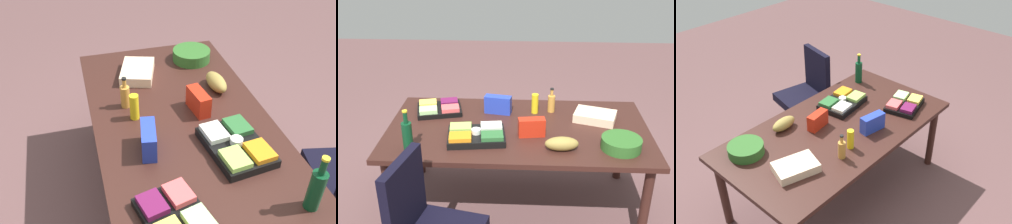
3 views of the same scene
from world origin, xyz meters
The scene contains 12 objects.
ground_plane centered at (0.00, 0.00, 0.00)m, with size 10.00×10.00×0.00m, color brown.
conference_table centered at (0.00, 0.00, 0.67)m, with size 2.04×1.08×0.74m.
chip_bag_red centered at (0.11, -0.12, 0.81)m, with size 0.20×0.08×0.14m, color red.
chip_bag_blue centered at (-0.17, 0.26, 0.82)m, with size 0.22×0.08×0.15m, color #253DB6.
sheet_cake centered at (0.62, 0.16, 0.78)m, with size 0.32×0.22×0.07m, color beige.
veggie_tray centered at (-0.30, -0.20, 0.78)m, with size 0.45×0.35×0.09m.
fruit_platter centered at (-0.67, 0.25, 0.77)m, with size 0.42×0.36×0.07m.
bread_loaf centered at (0.32, -0.33, 0.79)m, with size 0.24×0.11×0.10m, color olive.
dressing_bottle centered at (0.27, 0.31, 0.82)m, with size 0.07×0.07×0.21m.
wine_bottle centered at (-0.76, -0.39, 0.86)m, with size 0.08×0.08×0.31m.
salad_bowl centered at (0.74, -0.29, 0.78)m, with size 0.28×0.28×0.08m, color #2C5E24.
mustard_bottle centered at (0.13, 0.28, 0.83)m, with size 0.06×0.06×0.17m, color yellow.
Camera 1 is at (-1.74, 0.58, 2.19)m, focal length 41.23 mm.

